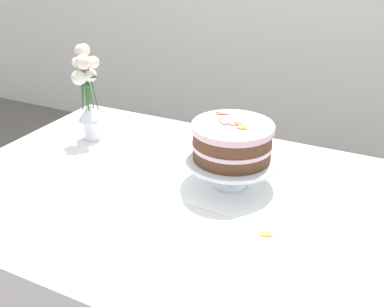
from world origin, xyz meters
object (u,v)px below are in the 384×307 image
(dining_table, at_px, (166,214))
(cake_stand, at_px, (231,162))
(flower_vase, at_px, (87,94))
(layer_cake, at_px, (232,141))

(dining_table, bearing_deg, cake_stand, 33.31)
(dining_table, distance_m, flower_vase, 0.56)
(dining_table, xyz_separation_m, layer_cake, (0.17, 0.11, 0.25))
(cake_stand, height_order, flower_vase, flower_vase)
(dining_table, relative_size, flower_vase, 3.83)
(cake_stand, bearing_deg, dining_table, -146.69)
(dining_table, height_order, layer_cake, layer_cake)
(dining_table, relative_size, cake_stand, 4.83)
(flower_vase, bearing_deg, dining_table, -25.18)
(cake_stand, height_order, layer_cake, layer_cake)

